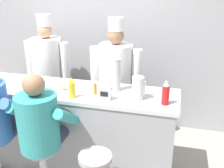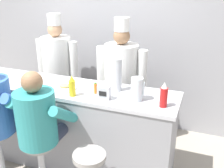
# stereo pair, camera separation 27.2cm
# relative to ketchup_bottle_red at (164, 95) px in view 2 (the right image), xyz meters

# --- Properties ---
(wall_back) EXTENTS (10.00, 0.06, 2.70)m
(wall_back) POSITION_rel_ketchup_bottle_red_xyz_m (-1.18, 1.42, 0.21)
(wall_back) COLOR #99999E
(wall_back) RESTS_ON ground_plane
(diner_counter) EXTENTS (2.65, 0.62, 1.02)m
(diner_counter) POSITION_rel_ketchup_bottle_red_xyz_m (-1.18, 0.13, -0.63)
(diner_counter) COLOR gray
(diner_counter) RESTS_ON ground_plane
(ketchup_bottle_red) EXTENTS (0.07, 0.07, 0.25)m
(ketchup_bottle_red) POSITION_rel_ketchup_bottle_red_xyz_m (0.00, 0.00, 0.00)
(ketchup_bottle_red) COLOR red
(ketchup_bottle_red) RESTS_ON diner_counter
(mustard_bottle_yellow) EXTENTS (0.07, 0.07, 0.22)m
(mustard_bottle_yellow) POSITION_rel_ketchup_bottle_red_xyz_m (-0.93, -0.08, -0.01)
(mustard_bottle_yellow) COLOR yellow
(mustard_bottle_yellow) RESTS_ON diner_counter
(hot_sauce_bottle_orange) EXTENTS (0.03, 0.03, 0.12)m
(hot_sauce_bottle_orange) POSITION_rel_ketchup_bottle_red_xyz_m (-0.73, 0.06, -0.06)
(hot_sauce_bottle_orange) COLOR orange
(hot_sauce_bottle_orange) RESTS_ON diner_counter
(water_pitcher_clear) EXTENTS (0.14, 0.12, 0.24)m
(water_pitcher_clear) POSITION_rel_ketchup_bottle_red_xyz_m (-0.28, 0.06, 0.00)
(water_pitcher_clear) COLOR silver
(water_pitcher_clear) RESTS_ON diner_counter
(breakfast_plate) EXTENTS (0.28, 0.28, 0.05)m
(breakfast_plate) POSITION_rel_ketchup_bottle_red_xyz_m (-1.11, 0.07, -0.10)
(breakfast_plate) COLOR white
(breakfast_plate) RESTS_ON diner_counter
(coffee_mug_white) EXTENTS (0.13, 0.08, 0.09)m
(coffee_mug_white) POSITION_rel_ketchup_bottle_red_xyz_m (-1.62, 0.07, -0.07)
(coffee_mug_white) COLOR white
(coffee_mug_white) RESTS_ON diner_counter
(cup_stack_steel) EXTENTS (0.10, 0.10, 0.36)m
(cup_stack_steel) POSITION_rel_ketchup_bottle_red_xyz_m (-0.54, 0.22, 0.06)
(cup_stack_steel) COLOR #B7BABF
(cup_stack_steel) RESTS_ON diner_counter
(napkin_dispenser_chrome) EXTENTS (0.13, 0.08, 0.14)m
(napkin_dispenser_chrome) POSITION_rel_ketchup_bottle_red_xyz_m (-0.60, -0.03, -0.05)
(napkin_dispenser_chrome) COLOR silver
(napkin_dispenser_chrome) RESTS_ON diner_counter
(diner_seated_teal) EXTENTS (0.59, 0.58, 1.39)m
(diner_seated_teal) POSITION_rel_ketchup_bottle_red_xyz_m (-1.12, -0.43, -0.27)
(diner_seated_teal) COLOR #B2B5BA
(diner_seated_teal) RESTS_ON ground_plane
(cook_in_whites_near) EXTENTS (0.67, 0.43, 1.72)m
(cook_in_whites_near) POSITION_rel_ketchup_bottle_red_xyz_m (-1.74, 0.94, -0.19)
(cook_in_whites_near) COLOR #232328
(cook_in_whites_near) RESTS_ON ground_plane
(cook_in_whites_far) EXTENTS (0.68, 0.43, 1.74)m
(cook_in_whites_far) POSITION_rel_ketchup_bottle_red_xyz_m (-0.69, 0.78, -0.19)
(cook_in_whites_far) COLOR #232328
(cook_in_whites_far) RESTS_ON ground_plane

